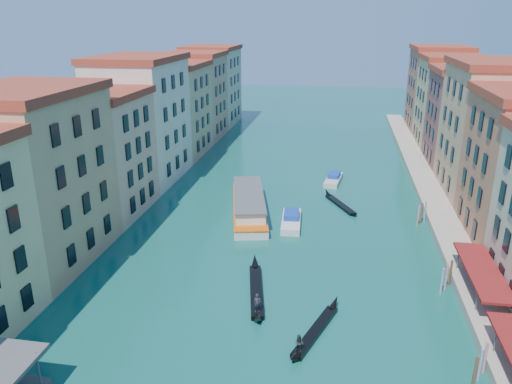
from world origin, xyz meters
TOP-DOWN VIEW (x-y plane):
  - left_bank_palazzos at (-26.00, 64.68)m, footprint 12.80×128.40m
  - right_bank_palazzos at (30.00, 65.00)m, footprint 12.80×128.40m
  - quay at (22.00, 65.00)m, footprint 4.00×140.00m
  - mooring_poles_right at (19.10, 28.80)m, footprint 1.44×54.24m
  - vaporetto_far at (-5.03, 58.03)m, footprint 8.57×20.05m
  - gondola_fore at (-0.19, 35.98)m, footprint 3.55×13.17m
  - gondola_right at (6.15, 29.81)m, footprint 4.54×10.78m
  - gondola_far at (7.99, 63.01)m, footprint 5.75×10.10m
  - motorboat_mid at (1.51, 54.61)m, footprint 2.97×8.04m
  - motorboat_far at (6.80, 74.27)m, footprint 3.20×7.46m

SIDE VIEW (x-z plane):
  - gondola_far at x=7.99m, z-range -0.46..1.09m
  - gondola_right at x=6.15m, z-range -0.69..1.54m
  - gondola_fore at x=-0.19m, z-range -0.88..1.77m
  - quay at x=22.00m, z-range 0.00..1.00m
  - motorboat_far at x=6.80m, z-range -0.17..1.33m
  - motorboat_mid at x=1.51m, z-range -0.18..1.45m
  - mooring_poles_right at x=19.10m, z-range -0.30..2.90m
  - vaporetto_far at x=-5.03m, z-range -0.14..2.76m
  - left_bank_palazzos at x=-26.00m, z-range -0.79..20.21m
  - right_bank_palazzos at x=30.00m, z-range -0.75..20.25m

